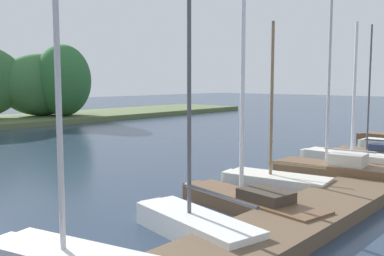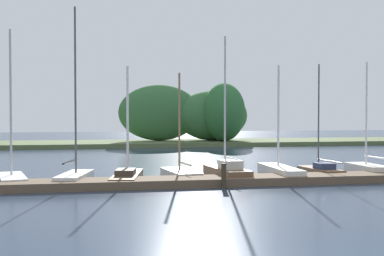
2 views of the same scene
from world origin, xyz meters
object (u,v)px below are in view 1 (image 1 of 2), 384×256
at_px(sailboat_4, 247,199).
at_px(sailboat_2, 67,253).
at_px(sailboat_5, 273,179).
at_px(sailboat_6, 331,169).
at_px(sailboat_3, 192,219).
at_px(sailboat_7, 355,159).
at_px(sailboat_8, 370,152).

bearing_deg(sailboat_4, sailboat_2, 97.07).
relative_size(sailboat_5, sailboat_6, 0.75).
relative_size(sailboat_3, sailboat_7, 1.44).
distance_m(sailboat_2, sailboat_4, 5.04).
xyz_separation_m(sailboat_5, sailboat_6, (2.02, -0.97, 0.13)).
relative_size(sailboat_6, sailboat_8, 1.21).
relative_size(sailboat_2, sailboat_4, 1.29).
xyz_separation_m(sailboat_5, sailboat_8, (6.90, -0.49, 0.03)).
height_order(sailboat_2, sailboat_6, sailboat_2).
bearing_deg(sailboat_2, sailboat_4, -106.29).
xyz_separation_m(sailboat_2, sailboat_6, (9.59, -0.48, 0.07)).
xyz_separation_m(sailboat_4, sailboat_5, (2.54, 0.76, -0.03)).
distance_m(sailboat_3, sailboat_6, 6.84).
bearing_deg(sailboat_4, sailboat_5, -63.14).
height_order(sailboat_4, sailboat_6, sailboat_6).
bearing_deg(sailboat_3, sailboat_4, -73.69).
bearing_deg(sailboat_5, sailboat_4, 98.54).
relative_size(sailboat_4, sailboat_7, 0.97).
distance_m(sailboat_2, sailboat_8, 14.48).
relative_size(sailboat_4, sailboat_6, 0.78).
height_order(sailboat_5, sailboat_8, sailboat_8).
bearing_deg(sailboat_3, sailboat_8, -75.64).
bearing_deg(sailboat_7, sailboat_8, -83.73).
distance_m(sailboat_7, sailboat_8, 2.21).
xyz_separation_m(sailboat_3, sailboat_5, (4.83, 0.92, -0.09)).
bearing_deg(sailboat_7, sailboat_2, 89.88).
height_order(sailboat_2, sailboat_3, sailboat_3).
distance_m(sailboat_6, sailboat_8, 4.91).
distance_m(sailboat_5, sailboat_8, 6.92).
distance_m(sailboat_4, sailboat_7, 7.25).
bearing_deg(sailboat_4, sailboat_3, 104.25).
distance_m(sailboat_4, sailboat_8, 9.45).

